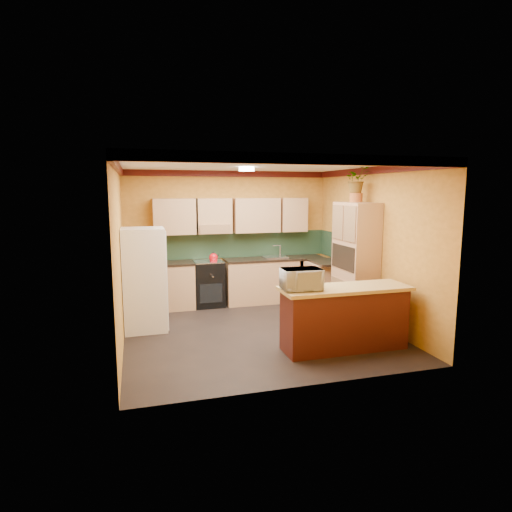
{
  "coord_description": "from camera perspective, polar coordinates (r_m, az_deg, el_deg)",
  "views": [
    {
      "loc": [
        -1.86,
        -6.54,
        2.29
      ],
      "look_at": [
        0.12,
        0.45,
        1.19
      ],
      "focal_mm": 30.0,
      "sensor_mm": 36.0,
      "label": 1
    }
  ],
  "objects": [
    {
      "name": "breakfast_bar",
      "position": [
        6.42,
        11.68,
        -8.31
      ],
      "size": [
        1.8,
        0.55,
        0.88
      ],
      "primitive_type": "cube",
      "color": "#43180F",
      "rests_on": "ground"
    },
    {
      "name": "kettle",
      "position": [
        8.52,
        -5.7,
        -0.12
      ],
      "size": [
        0.22,
        0.22,
        0.18
      ],
      "primitive_type": null,
      "rotation": [
        0.0,
        0.0,
        0.39
      ],
      "color": "red",
      "rests_on": "stove"
    },
    {
      "name": "pantry",
      "position": [
        7.73,
        13.09,
        -0.82
      ],
      "size": [
        0.48,
        0.9,
        2.1
      ],
      "primitive_type": "cube",
      "color": "tan",
      "rests_on": "ground"
    },
    {
      "name": "fridge",
      "position": [
        7.29,
        -14.67,
        -3.05
      ],
      "size": [
        0.68,
        0.66,
        1.7
      ],
      "primitive_type": "cube",
      "color": "white",
      "rests_on": "ground"
    },
    {
      "name": "bar_top",
      "position": [
        6.3,
        11.81,
        -4.26
      ],
      "size": [
        1.9,
        0.65,
        0.05
      ],
      "primitive_type": "cube",
      "color": "tan",
      "rests_on": "breakfast_bar"
    },
    {
      "name": "base_cabinets_right",
      "position": [
        8.68,
        9.52,
        -3.79
      ],
      "size": [
        0.6,
        0.8,
        0.88
      ],
      "primitive_type": "cube",
      "color": "tan",
      "rests_on": "ground"
    },
    {
      "name": "fern",
      "position": [
        7.68,
        13.28,
        9.92
      ],
      "size": [
        0.43,
        0.37,
        0.46
      ],
      "primitive_type": "imported",
      "rotation": [
        0.0,
        0.0,
        -0.03
      ],
      "color": "tan",
      "rests_on": "fern_pot"
    },
    {
      "name": "base_cabinets_back",
      "position": [
        8.78,
        -2.32,
        -3.54
      ],
      "size": [
        3.65,
        0.6,
        0.88
      ],
      "primitive_type": "cube",
      "color": "tan",
      "rests_on": "ground"
    },
    {
      "name": "room_shell",
      "position": [
        7.08,
        -0.43,
        7.0
      ],
      "size": [
        4.24,
        4.24,
        2.72
      ],
      "color": "black",
      "rests_on": "ground"
    },
    {
      "name": "sink",
      "position": [
        8.9,
        2.52,
        -0.13
      ],
      "size": [
        0.48,
        0.4,
        0.03
      ],
      "primitive_type": "cube",
      "color": "silver",
      "rests_on": "countertop_back"
    },
    {
      "name": "fern_pot",
      "position": [
        7.67,
        13.2,
        7.59
      ],
      "size": [
        0.22,
        0.22,
        0.16
      ],
      "primitive_type": "cylinder",
      "color": "#A85828",
      "rests_on": "pantry"
    },
    {
      "name": "countertop_right",
      "position": [
        8.6,
        9.6,
        -0.79
      ],
      "size": [
        0.62,
        0.8,
        0.04
      ],
      "primitive_type": "cube",
      "color": "black",
      "rests_on": "base_cabinets_right"
    },
    {
      "name": "microwave",
      "position": [
        5.98,
        6.05,
        -3.09
      ],
      "size": [
        0.56,
        0.39,
        0.3
      ],
      "primitive_type": "imported",
      "rotation": [
        0.0,
        0.0,
        -0.04
      ],
      "color": "white",
      "rests_on": "bar_top"
    },
    {
      "name": "countertop_back",
      "position": [
        8.69,
        -2.34,
        -0.58
      ],
      "size": [
        3.65,
        0.62,
        0.04
      ],
      "primitive_type": "cube",
      "color": "black",
      "rests_on": "base_cabinets_back"
    },
    {
      "name": "stove",
      "position": [
        8.65,
        -6.36,
        -3.66
      ],
      "size": [
        0.58,
        0.58,
        0.91
      ],
      "primitive_type": "cube",
      "color": "black",
      "rests_on": "ground"
    }
  ]
}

